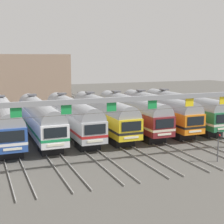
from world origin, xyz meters
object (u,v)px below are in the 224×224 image
(commuter_train_blue, at_px, (4,120))
(commuter_train_stainless, at_px, (72,115))
(commuter_train_orange, at_px, (157,110))
(yard_signal_mast, at_px, (218,141))
(commuter_train_maroon, at_px, (130,112))
(commuter_train_green, at_px, (182,108))
(commuter_train_white, at_px, (39,118))
(commuter_train_yellow, at_px, (102,113))
(catenary_gantry, at_px, (152,107))

(commuter_train_blue, bearing_deg, commuter_train_stainless, 0.00)
(commuter_train_orange, bearing_deg, yard_signal_mast, -97.49)
(commuter_train_maroon, distance_m, commuter_train_green, 8.17)
(yard_signal_mast, bearing_deg, commuter_train_blue, 139.80)
(commuter_train_blue, relative_size, commuter_train_green, 1.00)
(commuter_train_white, relative_size, commuter_train_maroon, 1.00)
(yard_signal_mast, bearing_deg, commuter_train_yellow, 111.53)
(commuter_train_white, bearing_deg, yard_signal_mast, -47.37)
(commuter_train_white, xyz_separation_m, commuter_train_yellow, (8.17, 0.00, 0.00))
(commuter_train_green, bearing_deg, commuter_train_orange, 180.00)
(yard_signal_mast, bearing_deg, commuter_train_orange, 82.51)
(commuter_train_stainless, height_order, commuter_train_orange, same)
(commuter_train_blue, distance_m, commuter_train_green, 24.50)
(commuter_train_blue, relative_size, commuter_train_yellow, 1.00)
(commuter_train_white, distance_m, commuter_train_green, 20.42)
(commuter_train_blue, relative_size, commuter_train_orange, 1.00)
(commuter_train_green, bearing_deg, yard_signal_mast, -111.53)
(commuter_train_yellow, height_order, catenary_gantry, catenary_gantry)
(commuter_train_maroon, xyz_separation_m, yard_signal_mast, (2.04, -15.53, -0.60))
(yard_signal_mast, bearing_deg, commuter_train_green, 68.47)
(commuter_train_stainless, bearing_deg, commuter_train_green, 0.00)
(commuter_train_maroon, height_order, commuter_train_orange, same)
(commuter_train_green, bearing_deg, commuter_train_white, 180.00)
(commuter_train_blue, height_order, yard_signal_mast, commuter_train_blue)
(yard_signal_mast, bearing_deg, commuter_train_white, 132.63)
(commuter_train_maroon, distance_m, yard_signal_mast, 15.67)
(commuter_train_blue, relative_size, commuter_train_stainless, 1.00)
(commuter_train_maroon, xyz_separation_m, commuter_train_orange, (4.08, 0.00, 0.00))
(commuter_train_white, distance_m, catenary_gantry, 16.01)
(commuter_train_blue, height_order, commuter_train_yellow, same)
(commuter_train_blue, xyz_separation_m, commuter_train_white, (4.08, 0.00, 0.00))
(commuter_train_white, relative_size, yard_signal_mast, 6.04)
(commuter_train_blue, height_order, commuter_train_stainless, same)
(yard_signal_mast, bearing_deg, commuter_train_stainless, 123.32)
(commuter_train_orange, height_order, yard_signal_mast, commuter_train_orange)
(commuter_train_stainless, relative_size, commuter_train_green, 1.00)
(commuter_train_maroon, height_order, yard_signal_mast, commuter_train_maroon)
(commuter_train_green, distance_m, catenary_gantry, 18.43)
(commuter_train_orange, bearing_deg, commuter_train_maroon, 180.00)
(commuter_train_stainless, distance_m, commuter_train_orange, 12.25)
(commuter_train_white, distance_m, commuter_train_yellow, 8.17)
(commuter_train_yellow, bearing_deg, commuter_train_white, 180.00)
(commuter_train_stainless, xyz_separation_m, commuter_train_orange, (12.25, 0.00, 0.00))
(commuter_train_yellow, relative_size, yard_signal_mast, 6.04)
(commuter_train_blue, height_order, commuter_train_white, same)
(commuter_train_white, bearing_deg, commuter_train_stainless, 0.00)
(commuter_train_green, bearing_deg, commuter_train_maroon, 180.00)
(catenary_gantry, bearing_deg, commuter_train_yellow, 90.00)
(catenary_gantry, relative_size, yard_signal_mast, 9.95)
(commuter_train_orange, bearing_deg, commuter_train_yellow, 180.00)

